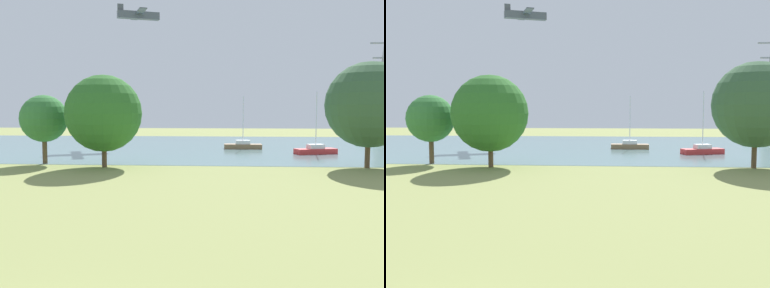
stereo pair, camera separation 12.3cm
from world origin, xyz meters
TOP-DOWN VIEW (x-y plane):
  - ground_plane at (0.00, 22.00)m, footprint 160.00×160.00m
  - water_surface at (0.00, 50.00)m, footprint 140.00×40.00m
  - sailboat_green at (27.22, 59.00)m, footprint 5.00×2.43m
  - sailboat_brown at (6.64, 46.57)m, footprint 4.81×1.54m
  - sailboat_red at (14.65, 41.02)m, footprint 5.03×2.89m
  - tree_west_near at (-12.73, 30.54)m, footprint 4.41×4.41m
  - tree_mid_shore at (-6.50, 28.69)m, footprint 6.78×6.78m
  - tree_west_far at (16.67, 29.85)m, footprint 7.48×7.48m
  - light_aircraft at (-8.94, 57.15)m, footprint 6.36×8.23m

SIDE VIEW (x-z plane):
  - ground_plane at x=0.00m, z-range 0.00..0.00m
  - water_surface at x=0.00m, z-range 0.00..0.02m
  - sailboat_brown at x=6.64m, z-range -2.92..3.84m
  - sailboat_green at x=27.22m, z-range -2.98..3.91m
  - sailboat_red at x=14.65m, z-range -3.09..4.02m
  - tree_west_near at x=-12.73m, z-range 1.01..7.48m
  - tree_mid_shore at x=-6.50m, z-range 0.69..8.86m
  - tree_west_far at x=16.67m, z-range 0.89..10.17m
  - light_aircraft at x=-8.94m, z-range 18.35..20.45m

